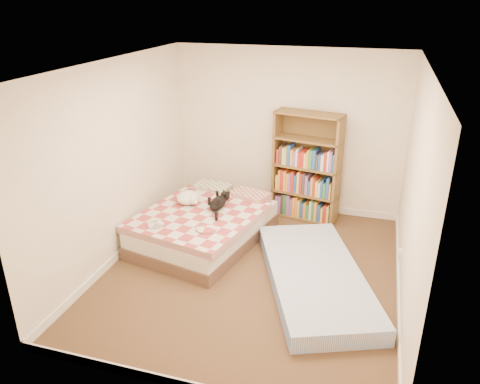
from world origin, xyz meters
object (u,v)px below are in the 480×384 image
(floor_mattress, at_px, (315,277))
(white_dog, at_px, (188,198))
(bed, at_px, (205,224))
(bookshelf, at_px, (306,181))
(black_cat, at_px, (219,202))

(floor_mattress, height_order, white_dog, white_dog)
(bed, relative_size, bookshelf, 1.33)
(bed, distance_m, black_cat, 0.37)
(white_dog, bearing_deg, floor_mattress, -31.21)
(bookshelf, xyz_separation_m, black_cat, (-1.04, -0.99, -0.05))
(black_cat, bearing_deg, white_dog, -171.63)
(bed, bearing_deg, bookshelf, 55.44)
(floor_mattress, relative_size, black_cat, 3.17)
(floor_mattress, relative_size, white_dog, 5.83)
(bookshelf, xyz_separation_m, floor_mattress, (0.43, -1.79, -0.49))
(floor_mattress, distance_m, white_dog, 2.11)
(bookshelf, relative_size, white_dog, 4.18)
(bed, xyz_separation_m, floor_mattress, (1.62, -0.66, -0.13))
(floor_mattress, bearing_deg, black_cat, 129.51)
(floor_mattress, bearing_deg, bookshelf, 81.46)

